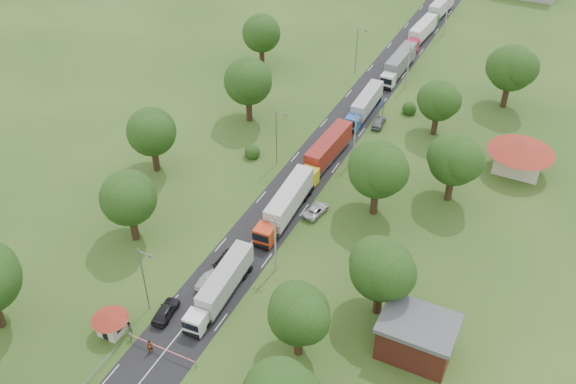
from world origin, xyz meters
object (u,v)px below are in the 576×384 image
Objects in this scene: guard_booth at (110,320)px; truck_0 at (221,286)px; boom_barrier at (152,345)px; car_lane_mid at (210,279)px; info_sign at (381,106)px; car_lane_front at (166,311)px; pedestrian_near at (150,347)px.

guard_booth is 0.31× the size of truck_0.
car_lane_mid is (0.36, 12.00, -0.15)m from boom_barrier.
boom_barrier is 2.25× the size of info_sign.
info_sign reaches higher than car_lane_mid.
guard_booth is at bearing 66.75° from car_lane_mid.
car_lane_mid is (-2.66, 1.35, -1.33)m from truck_0.
info_sign is 0.29× the size of truck_0.
car_lane_mid is at bearing -97.36° from info_sign.
guard_booth is at bearing 43.19° from car_lane_front.
car_lane_front is (-4.66, -5.65, -1.26)m from truck_0.
boom_barrier is at bearing 92.36° from car_lane_mid.
truck_0 is 3.26m from car_lane_mid.
boom_barrier is 2.04× the size of car_lane_mid.
car_lane_front is at bearing 108.19° from boom_barrier.
pedestrian_near is (-0.01, -0.44, 0.06)m from boom_barrier.
pedestrian_near is at bearing -105.28° from truck_0.
guard_booth is at bearing -179.99° from boom_barrier.
guard_booth is 13.58m from car_lane_mid.
pedestrian_near reaches higher than car_lane_front.
guard_booth is 13.85m from truck_0.
car_lane_front is at bearing 49.98° from guard_booth.
car_lane_front is at bearing 71.29° from pedestrian_near.
guard_booth is at bearing -129.75° from truck_0.
info_sign reaches higher than car_lane_front.
car_lane_mid is 2.39× the size of pedestrian_near.
car_lane_mid is (-6.20, -48.00, -2.26)m from info_sign.
boom_barrier is 12.01m from car_lane_mid.
pedestrian_near is at bearing 92.36° from car_lane_mid.
guard_booth is 61.27m from info_sign.
info_sign is at bearing 83.76° from boom_barrier.
boom_barrier is 2.10× the size of guard_booth.
pedestrian_near is (1.63, -5.44, 0.14)m from car_lane_front.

